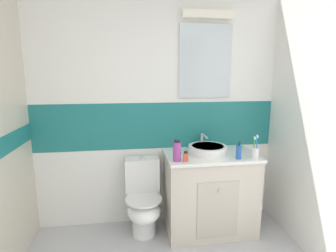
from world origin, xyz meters
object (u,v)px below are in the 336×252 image
object	(u,v)px
toothbrush_cup	(255,152)
mouthwash_bottle	(177,151)
toilet	(143,200)
perfume_flask_small	(186,157)
sink_basin	(208,149)
soap_dispenser	(239,152)

from	to	relation	value
toothbrush_cup	mouthwash_bottle	size ratio (longest dim) A/B	1.14
toilet	perfume_flask_small	xyz separation A→B (m)	(0.39, -0.26, 0.53)
perfume_flask_small	mouthwash_bottle	xyz separation A→B (m)	(-0.08, 0.03, 0.05)
sink_basin	toilet	distance (m)	0.85
toothbrush_cup	perfume_flask_small	size ratio (longest dim) A/B	2.31
toothbrush_cup	soap_dispenser	bearing A→B (deg)	178.15
mouthwash_bottle	sink_basin	bearing A→B (deg)	28.14
sink_basin	mouthwash_bottle	world-z (taller)	mouthwash_bottle
toothbrush_cup	soap_dispenser	distance (m)	0.17
sink_basin	perfume_flask_small	world-z (taller)	sink_basin
sink_basin	toothbrush_cup	world-z (taller)	toothbrush_cup
toothbrush_cup	toilet	bearing A→B (deg)	166.67
toothbrush_cup	sink_basin	bearing A→B (deg)	151.81
sink_basin	toilet	bearing A→B (deg)	176.97
sink_basin	toilet	world-z (taller)	sink_basin
sink_basin	soap_dispenser	bearing A→B (deg)	-41.27
toothbrush_cup	soap_dispenser	world-z (taller)	toothbrush_cup
soap_dispenser	mouthwash_bottle	distance (m)	0.60
toothbrush_cup	mouthwash_bottle	bearing A→B (deg)	177.78
perfume_flask_small	soap_dispenser	bearing A→B (deg)	0.86
sink_basin	toothbrush_cup	size ratio (longest dim) A/B	1.91
toothbrush_cup	perfume_flask_small	bearing A→B (deg)	-179.79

